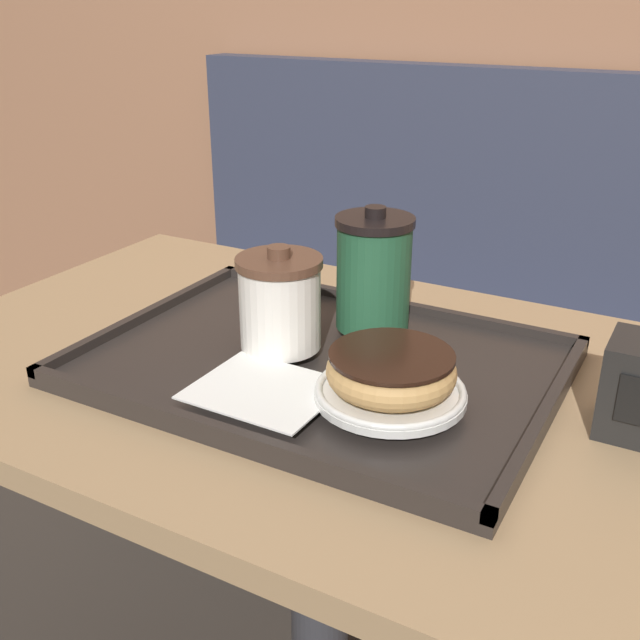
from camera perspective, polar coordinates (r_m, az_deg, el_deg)
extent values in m
cube|color=#33384C|center=(1.89, 5.82, -5.72)|extent=(1.28, 0.44, 0.45)
cube|color=#33384C|center=(1.87, 8.71, 10.27)|extent=(1.28, 0.08, 0.55)
cube|color=tan|center=(0.90, -0.03, -4.32)|extent=(1.03, 0.64, 0.03)
cylinder|color=#333338|center=(1.12, -0.03, -21.37)|extent=(0.08, 0.08, 0.71)
cube|color=#282321|center=(0.88, 0.00, -3.48)|extent=(0.53, 0.39, 0.01)
cube|color=#282321|center=(0.73, -7.21, -8.47)|extent=(0.53, 0.01, 0.01)
cube|color=#282321|center=(1.02, 5.10, 1.32)|extent=(0.53, 0.01, 0.01)
cube|color=#282321|center=(1.01, -13.02, 0.47)|extent=(0.01, 0.39, 0.01)
cube|color=#282321|center=(0.79, 16.81, -6.71)|extent=(0.01, 0.39, 0.01)
cube|color=white|center=(0.79, -4.42, -5.27)|extent=(0.15, 0.13, 0.00)
cylinder|color=white|center=(0.86, -3.06, 1.01)|extent=(0.09, 0.09, 0.10)
cylinder|color=brown|center=(0.84, -3.14, 4.44)|extent=(0.10, 0.10, 0.01)
cylinder|color=brown|center=(0.84, -3.16, 5.18)|extent=(0.03, 0.03, 0.01)
cylinder|color=#235638|center=(0.91, 4.09, 3.30)|extent=(0.09, 0.09, 0.13)
cylinder|color=black|center=(0.89, 4.22, 7.51)|extent=(0.10, 0.10, 0.01)
cylinder|color=black|center=(0.89, 4.24, 8.22)|extent=(0.03, 0.03, 0.01)
cylinder|color=white|center=(0.77, 5.36, -5.68)|extent=(0.16, 0.16, 0.01)
torus|color=white|center=(0.77, 5.38, -5.29)|extent=(0.16, 0.16, 0.01)
torus|color=tan|center=(0.76, 5.44, -3.91)|extent=(0.13, 0.13, 0.03)
cylinder|color=black|center=(0.75, 5.49, -2.69)|extent=(0.13, 0.13, 0.00)
ellipsoid|color=silver|center=(1.04, -4.41, 2.35)|extent=(0.04, 0.03, 0.01)
cube|color=silver|center=(0.99, -2.31, 1.04)|extent=(0.09, 0.05, 0.00)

